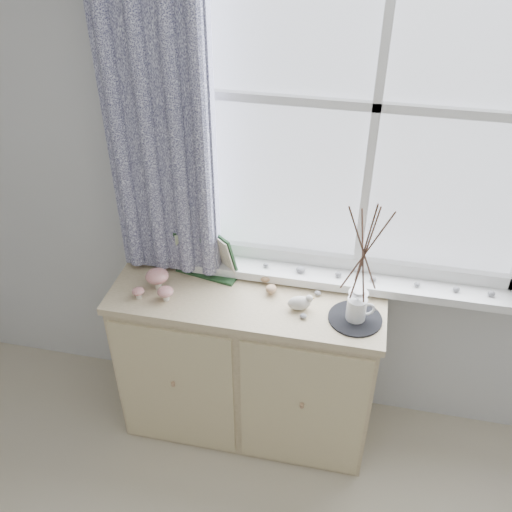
# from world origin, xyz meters

# --- Properties ---
(sideboard) EXTENTS (1.20, 0.45, 0.85)m
(sideboard) POSITION_xyz_m (-0.15, 1.75, 0.43)
(sideboard) COLOR #CEB890
(sideboard) RESTS_ON ground
(botanical_book) EXTENTS (0.35, 0.19, 0.23)m
(botanical_book) POSITION_xyz_m (-0.36, 1.84, 0.96)
(botanical_book) COLOR #1E3F21
(botanical_book) RESTS_ON sideboard
(toadstool_cluster) EXTENTS (0.18, 0.16, 0.09)m
(toadstool_cluster) POSITION_xyz_m (-0.54, 1.69, 0.90)
(toadstool_cluster) COLOR beige
(toadstool_cluster) RESTS_ON sideboard
(wooden_eggs) EXTENTS (0.09, 0.11, 0.06)m
(wooden_eggs) POSITION_xyz_m (-0.07, 1.82, 0.87)
(wooden_eggs) COLOR #A47F5B
(wooden_eggs) RESTS_ON sideboard
(songbird_figurine) EXTENTS (0.14, 0.10, 0.07)m
(songbird_figurine) POSITION_xyz_m (0.08, 1.71, 0.88)
(songbird_figurine) COLOR beige
(songbird_figurine) RESTS_ON sideboard
(crocheted_doily) EXTENTS (0.22, 0.22, 0.01)m
(crocheted_doily) POSITION_xyz_m (0.32, 1.69, 0.85)
(crocheted_doily) COLOR black
(crocheted_doily) RESTS_ON sideboard
(twig_pitcher) EXTENTS (0.27, 0.27, 0.61)m
(twig_pitcher) POSITION_xyz_m (0.32, 1.69, 1.20)
(twig_pitcher) COLOR white
(twig_pitcher) RESTS_ON crocheted_doily
(sideboard_pebbles) EXTENTS (0.33, 0.23, 0.02)m
(sideboard_pebbles) POSITION_xyz_m (0.15, 1.75, 0.86)
(sideboard_pebbles) COLOR #98979A
(sideboard_pebbles) RESTS_ON sideboard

